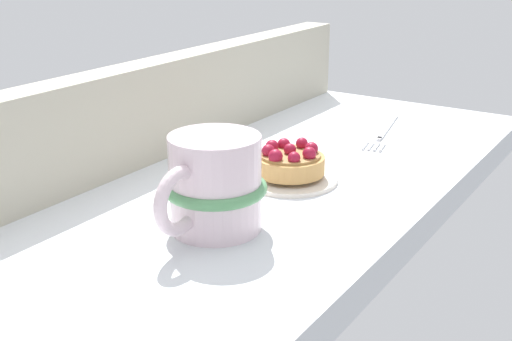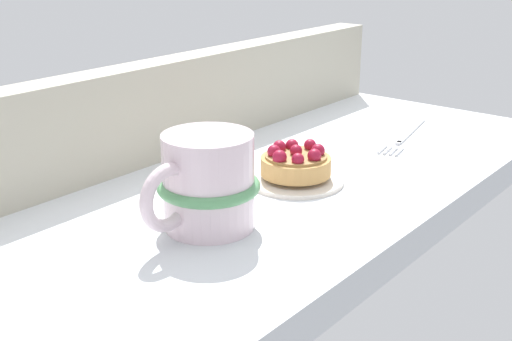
{
  "view_description": "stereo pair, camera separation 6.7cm",
  "coord_description": "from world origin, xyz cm",
  "px_view_note": "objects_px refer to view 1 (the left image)",
  "views": [
    {
      "loc": [
        -57.19,
        -37.08,
        26.1
      ],
      "look_at": [
        -4.57,
        -2.73,
        3.45
      ],
      "focal_mm": 46.76,
      "sensor_mm": 36.0,
      "label": 1
    },
    {
      "loc": [
        -53.26,
        -42.46,
        26.1
      ],
      "look_at": [
        -4.57,
        -2.73,
        3.45
      ],
      "focal_mm": 46.76,
      "sensor_mm": 36.0,
      "label": 2
    }
  ],
  "objects_px": {
    "coffee_mug": "(213,185)",
    "dessert_fork": "(384,131)",
    "raspberry_tart": "(290,161)",
    "dessert_plate": "(289,177)"
  },
  "relations": [
    {
      "from": "dessert_plate",
      "to": "raspberry_tart",
      "type": "xyz_separation_m",
      "value": [
        -0.0,
        0.0,
        0.02
      ]
    },
    {
      "from": "dessert_plate",
      "to": "coffee_mug",
      "type": "distance_m",
      "value": 0.15
    },
    {
      "from": "dessert_plate",
      "to": "dessert_fork",
      "type": "distance_m",
      "value": 0.23
    },
    {
      "from": "raspberry_tart",
      "to": "dessert_fork",
      "type": "relative_size",
      "value": 0.43
    },
    {
      "from": "dessert_plate",
      "to": "coffee_mug",
      "type": "bearing_deg",
      "value": -177.54
    },
    {
      "from": "coffee_mug",
      "to": "dessert_fork",
      "type": "xyz_separation_m",
      "value": [
        0.38,
        -0.01,
        -0.04
      ]
    },
    {
      "from": "dessert_plate",
      "to": "coffee_mug",
      "type": "xyz_separation_m",
      "value": [
        -0.15,
        -0.01,
        0.04
      ]
    },
    {
      "from": "dessert_plate",
      "to": "raspberry_tart",
      "type": "relative_size",
      "value": 1.38
    },
    {
      "from": "raspberry_tart",
      "to": "coffee_mug",
      "type": "height_order",
      "value": "coffee_mug"
    },
    {
      "from": "coffee_mug",
      "to": "dessert_plate",
      "type": "bearing_deg",
      "value": 2.46
    }
  ]
}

